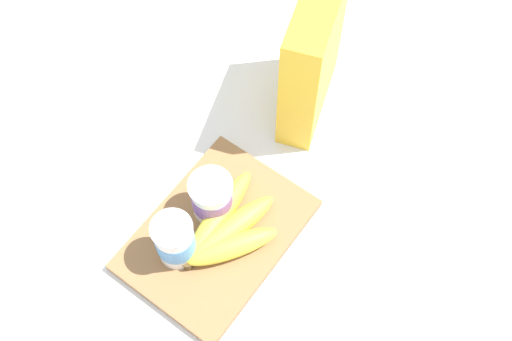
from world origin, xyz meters
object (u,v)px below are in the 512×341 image
object	(u,v)px
yogurt_cup_front	(175,240)
banana_bunch	(227,230)
cutting_board	(217,235)
cereal_box	(312,57)
yogurt_cup_back	(212,197)

from	to	relation	value
yogurt_cup_front	banana_bunch	world-z (taller)	yogurt_cup_front
cutting_board	cereal_box	size ratio (longest dim) A/B	1.14
cutting_board	banana_bunch	distance (m)	0.03
banana_bunch	yogurt_cup_back	bearing A→B (deg)	63.64
cereal_box	banana_bunch	world-z (taller)	cereal_box
yogurt_cup_front	cutting_board	bearing A→B (deg)	-25.03
cutting_board	yogurt_cup_front	bearing A→B (deg)	154.97
yogurt_cup_back	banana_bunch	distance (m)	0.06
cereal_box	yogurt_cup_back	world-z (taller)	cereal_box
cereal_box	yogurt_cup_front	distance (m)	0.38
cutting_board	cereal_box	distance (m)	0.33
cereal_box	yogurt_cup_back	bearing A→B (deg)	161.25
yogurt_cup_front	banana_bunch	xyz separation A→B (m)	(0.07, -0.04, -0.03)
yogurt_cup_front	yogurt_cup_back	size ratio (longest dim) A/B	1.14
cutting_board	cereal_box	xyz separation A→B (m)	(0.31, 0.03, 0.12)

